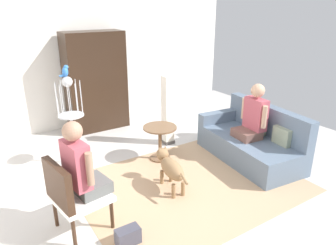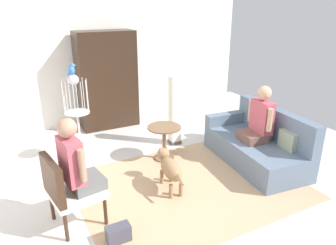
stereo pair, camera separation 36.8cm
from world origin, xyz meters
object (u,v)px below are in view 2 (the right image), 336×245
object	(u,v)px
round_end_table	(164,138)
couch	(258,144)
person_on_armchair	(75,162)
armchair	(65,188)
parrot	(72,69)
person_on_couch	(259,119)
dog	(170,167)
armoire_cabinet	(107,80)
handbag	(118,233)
column_lamp	(175,111)
bird_cage_stand	(78,118)

from	to	relation	value
round_end_table	couch	bearing A→B (deg)	-30.71
person_on_armchair	round_end_table	bearing A→B (deg)	31.52
couch	armchair	world-z (taller)	armchair
armchair	round_end_table	bearing A→B (deg)	29.96
parrot	couch	bearing A→B (deg)	-28.37
person_on_couch	person_on_armchair	size ratio (longest dim) A/B	0.99
couch	round_end_table	world-z (taller)	couch
armchair	parrot	world-z (taller)	parrot
armchair	person_on_couch	xyz separation A→B (m)	(3.11, 0.22, 0.25)
armchair	round_end_table	world-z (taller)	armchair
dog	armoire_cabinet	distance (m)	2.92
round_end_table	person_on_couch	bearing A→B (deg)	-32.30
armoire_cabinet	handbag	world-z (taller)	armoire_cabinet
column_lamp	parrot	bearing A→B (deg)	175.54
bird_cage_stand	armoire_cabinet	world-z (taller)	armoire_cabinet
parrot	column_lamp	distance (m)	1.98
parrot	person_on_couch	bearing A→B (deg)	-29.18
couch	bird_cage_stand	distance (m)	3.01
person_on_armchair	round_end_table	size ratio (longest dim) A/B	1.55
armchair	parrot	distance (m)	2.02
column_lamp	person_on_armchair	bearing A→B (deg)	-144.77
person_on_armchair	parrot	distance (m)	1.84
parrot	handbag	xyz separation A→B (m)	(-0.09, -2.18, -1.46)
parrot	column_lamp	xyz separation A→B (m)	(1.75, -0.14, -0.91)
handbag	bird_cage_stand	bearing A→B (deg)	87.33
bird_cage_stand	parrot	distance (m)	0.80
round_end_table	parrot	size ratio (longest dim) A/B	3.35
round_end_table	column_lamp	world-z (taller)	column_lamp
round_end_table	parrot	bearing A→B (deg)	154.21
round_end_table	armoire_cabinet	distance (m)	2.11
couch	column_lamp	size ratio (longest dim) A/B	1.47
round_end_table	parrot	distance (m)	1.84
column_lamp	handbag	distance (m)	2.81
couch	handbag	size ratio (longest dim) A/B	7.07
person_on_couch	dog	size ratio (longest dim) A/B	1.01
bird_cage_stand	person_on_couch	bearing A→B (deg)	-29.29
bird_cage_stand	parrot	world-z (taller)	parrot
dog	person_on_couch	bearing A→B (deg)	1.16
round_end_table	bird_cage_stand	size ratio (longest dim) A/B	0.40
person_on_couch	column_lamp	xyz separation A→B (m)	(-0.83, 1.31, -0.13)
person_on_couch	handbag	distance (m)	2.86
bird_cage_stand	parrot	size ratio (longest dim) A/B	8.36
handbag	person_on_armchair	bearing A→B (deg)	117.77
armchair	bird_cage_stand	xyz separation A→B (m)	(0.54, 1.66, 0.23)
round_end_table	bird_cage_stand	distance (m)	1.46
handbag	round_end_table	bearing A→B (deg)	48.75
bird_cage_stand	parrot	bearing A→B (deg)	180.00
person_on_armchair	dog	size ratio (longest dim) A/B	1.02
column_lamp	round_end_table	bearing A→B (deg)	-133.97
person_on_couch	parrot	size ratio (longest dim) A/B	5.13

